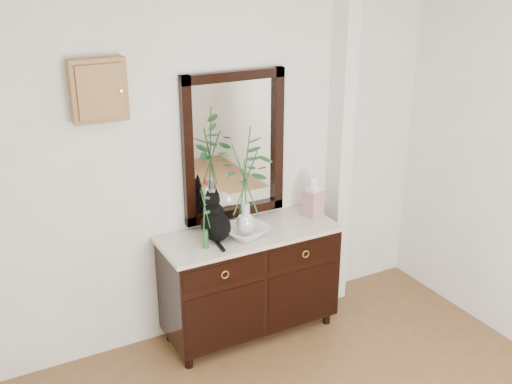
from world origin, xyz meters
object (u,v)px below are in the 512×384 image
cat (216,217)px  lotus_bowl (246,232)px  sideboard (250,277)px  ginger_jar (313,196)px

cat → lotus_bowl: bearing=-11.5°
sideboard → ginger_jar: ginger_jar is taller
cat → ginger_jar: size_ratio=1.02×
lotus_bowl → ginger_jar: 0.65m
cat → lotus_bowl: size_ratio=1.07×
sideboard → cat: 0.61m
cat → lotus_bowl: 0.25m
cat → sideboard: bearing=3.1°
cat → ginger_jar: bearing=7.6°
lotus_bowl → ginger_jar: bearing=7.8°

